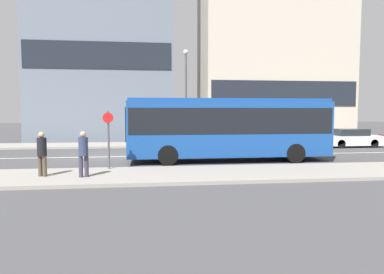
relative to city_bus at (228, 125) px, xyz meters
The scene contains 12 objects.
ground_plane 7.23m from the city_bus, 160.28° to the left, with size 120.00×120.00×0.00m, color #444447.
sidewalk_near 7.85m from the city_bus, 149.45° to the right, with size 44.00×3.50×0.13m.
sidewalk_far 10.99m from the city_bus, 127.42° to the left, with size 44.00×3.50×0.13m.
lane_centerline 7.23m from the city_bus, 160.28° to the left, with size 41.80×0.16×0.01m.
apartment_block_right_tower 18.07m from the city_bus, 62.56° to the left, with size 13.81×6.80×15.07m.
city_bus is the anchor object (origin of this frame).
parked_car_0 7.83m from the city_bus, 46.34° to the left, with size 4.62×1.83×1.43m.
parked_car_1 11.95m from the city_bus, 29.12° to the left, with size 3.99×1.81×1.31m.
pedestrian_near_stop 8.93m from the city_bus, 153.53° to the right, with size 0.34×0.34×1.66m.
pedestrian_down_pavement 7.76m from the city_bus, 146.16° to the right, with size 0.34×0.34×1.70m.
bus_stop_sign 6.25m from the city_bus, 156.30° to the right, with size 0.44×0.12×2.42m.
street_lamp 8.16m from the city_bus, 100.04° to the left, with size 0.36×0.36×6.86m.
Camera 1 is at (2.60, -19.52, 2.54)m, focal length 32.00 mm.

